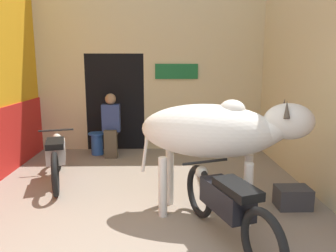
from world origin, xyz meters
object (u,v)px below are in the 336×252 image
at_px(motorcycle_near, 226,204).
at_px(cow, 217,132).
at_px(motorcycle_far, 56,155).
at_px(plastic_stool, 97,143).
at_px(crate, 293,197).
at_px(shopkeeper_seated, 111,123).

bearing_deg(motorcycle_near, cow, 90.42).
height_order(cow, motorcycle_near, cow).
bearing_deg(cow, motorcycle_far, 151.94).
height_order(plastic_stool, crate, plastic_stool).
bearing_deg(cow, crate, 9.85).
bearing_deg(plastic_stool, motorcycle_near, -60.09).
xyz_separation_m(plastic_stool, crate, (3.10, -2.69, -0.11)).
bearing_deg(motorcycle_near, crate, 37.98).
bearing_deg(motorcycle_far, crate, -17.35).
distance_m(cow, motorcycle_far, 2.76).
bearing_deg(shopkeeper_seated, plastic_stool, 155.19).
height_order(cow, plastic_stool, cow).
relative_size(cow, motorcycle_far, 1.13).
height_order(motorcycle_far, plastic_stool, motorcycle_far).
height_order(cow, shopkeeper_seated, cow).
distance_m(motorcycle_far, plastic_stool, 1.66).
distance_m(shopkeeper_seated, plastic_stool, 0.58).
relative_size(motorcycle_near, crate, 4.26).
xyz_separation_m(cow, motorcycle_far, (-2.37, 1.26, -0.64)).
distance_m(cow, motorcycle_near, 0.91).
bearing_deg(plastic_stool, cow, -54.88).
distance_m(motorcycle_far, crate, 3.63).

